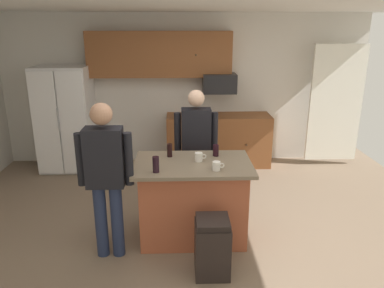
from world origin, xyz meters
TOP-DOWN VIEW (x-y plane):
  - floor at (0.00, 0.00)m, footprint 7.04×7.04m
  - ceiling at (0.00, 0.00)m, footprint 7.04×7.04m
  - back_wall at (0.00, 2.80)m, footprint 6.40×0.10m
  - french_door_window_panel at (2.60, 2.40)m, footprint 0.90×0.06m
  - cabinet_run_upper at (-0.40, 2.60)m, footprint 2.40×0.38m
  - cabinet_run_lower at (0.60, 2.48)m, footprint 1.80×0.63m
  - refrigerator at (-2.00, 2.38)m, footprint 0.87×0.76m
  - microwave_over_range at (0.60, 2.50)m, footprint 0.56×0.40m
  - kitchen_island at (0.06, 0.07)m, footprint 1.31×0.84m
  - person_host_foreground at (-0.84, -0.26)m, footprint 0.57×0.22m
  - person_guest_right at (0.13, 0.84)m, footprint 0.57×0.22m
  - mug_ceramic_white at (0.13, 0.12)m, footprint 0.13×0.09m
  - glass_dark_ale at (-0.20, 0.29)m, footprint 0.06×0.06m
  - tumbler_amber at (-0.33, -0.19)m, footprint 0.07×0.07m
  - glass_short_whisky at (0.34, 0.30)m, footprint 0.07×0.07m
  - mug_blue_stoneware at (0.31, -0.16)m, footprint 0.13×0.08m
  - trash_bin at (0.23, -0.63)m, footprint 0.34×0.34m

SIDE VIEW (x-z plane):
  - floor at x=0.00m, z-range 0.00..0.00m
  - trash_bin at x=0.23m, z-range 0.00..0.61m
  - cabinet_run_lower at x=0.60m, z-range 0.00..0.90m
  - kitchen_island at x=0.06m, z-range 0.01..0.93m
  - refrigerator at x=-2.00m, z-range 0.00..1.76m
  - person_guest_right at x=0.13m, z-range 0.12..1.73m
  - person_host_foreground at x=-0.84m, z-range 0.13..1.81m
  - mug_blue_stoneware at x=0.31m, z-range 0.93..1.02m
  - mug_ceramic_white at x=0.13m, z-range 0.93..1.03m
  - glass_short_whisky at x=0.34m, z-range 0.93..1.06m
  - glass_dark_ale at x=-0.20m, z-range 0.93..1.08m
  - tumbler_amber at x=-0.33m, z-range 0.93..1.10m
  - french_door_window_panel at x=2.60m, z-range 0.10..2.10m
  - back_wall at x=0.00m, z-range 0.00..2.60m
  - microwave_over_range at x=0.60m, z-range 1.29..1.61m
  - cabinet_run_upper at x=-0.40m, z-range 1.55..2.30m
  - ceiling at x=0.00m, z-range 2.60..2.60m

